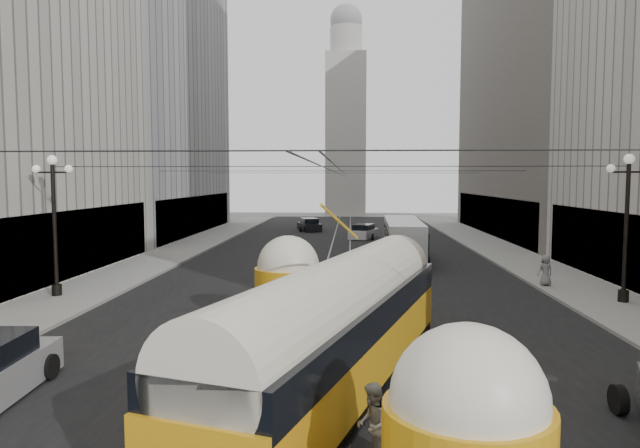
# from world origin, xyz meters

# --- Properties ---
(road) EXTENTS (20.00, 85.00, 0.02)m
(road) POSITION_xyz_m (0.00, 32.50, 0.00)
(road) COLOR black
(road) RESTS_ON ground
(sidewalk_left) EXTENTS (4.00, 72.00, 0.15)m
(sidewalk_left) POSITION_xyz_m (-12.00, 36.00, 0.07)
(sidewalk_left) COLOR gray
(sidewalk_left) RESTS_ON ground
(sidewalk_right) EXTENTS (4.00, 72.00, 0.15)m
(sidewalk_right) POSITION_xyz_m (12.00, 36.00, 0.07)
(sidewalk_right) COLOR gray
(sidewalk_right) RESTS_ON ground
(rail_left) EXTENTS (0.12, 85.00, 0.04)m
(rail_left) POSITION_xyz_m (-0.75, 32.50, 0.00)
(rail_left) COLOR gray
(rail_left) RESTS_ON ground
(rail_right) EXTENTS (0.12, 85.00, 0.04)m
(rail_right) POSITION_xyz_m (0.75, 32.50, 0.00)
(rail_right) COLOR gray
(rail_right) RESTS_ON ground
(building_left_far) EXTENTS (12.60, 28.60, 28.60)m
(building_left_far) POSITION_xyz_m (-19.99, 48.00, 14.31)
(building_left_far) COLOR #999999
(building_left_far) RESTS_ON ground
(building_right_far) EXTENTS (12.60, 32.60, 32.60)m
(building_right_far) POSITION_xyz_m (20.00, 48.00, 16.31)
(building_right_far) COLOR #514C47
(building_right_far) RESTS_ON ground
(distant_tower) EXTENTS (6.00, 6.00, 31.36)m
(distant_tower) POSITION_xyz_m (0.00, 80.00, 14.97)
(distant_tower) COLOR #B2AFA8
(distant_tower) RESTS_ON ground
(lamppost_left_mid) EXTENTS (1.86, 0.44, 6.37)m
(lamppost_left_mid) POSITION_xyz_m (-12.60, 18.00, 3.74)
(lamppost_left_mid) COLOR black
(lamppost_left_mid) RESTS_ON sidewalk_left
(lamppost_right_mid) EXTENTS (1.86, 0.44, 6.37)m
(lamppost_right_mid) POSITION_xyz_m (12.60, 18.00, 3.74)
(lamppost_right_mid) COLOR black
(lamppost_right_mid) RESTS_ON sidewalk_right
(catenary) EXTENTS (25.00, 72.00, 0.23)m
(catenary) POSITION_xyz_m (0.12, 31.49, 5.88)
(catenary) COLOR black
(catenary) RESTS_ON ground
(streetcar) EXTENTS (6.47, 15.06, 3.44)m
(streetcar) POSITION_xyz_m (0.50, 7.38, 1.68)
(streetcar) COLOR orange
(streetcar) RESTS_ON ground
(city_bus) EXTENTS (2.56, 10.74, 2.71)m
(city_bus) POSITION_xyz_m (4.29, 31.06, 1.48)
(city_bus) COLOR #B0B3B6
(city_bus) RESTS_ON ground
(sedan_white_far) EXTENTS (2.89, 4.50, 1.32)m
(sedan_white_far) POSITION_xyz_m (1.98, 45.07, 0.60)
(sedan_white_far) COLOR white
(sedan_white_far) RESTS_ON ground
(sedan_dark_far) EXTENTS (2.95, 4.55, 1.33)m
(sedan_dark_far) POSITION_xyz_m (-3.56, 52.58, 0.60)
(sedan_dark_far) COLOR black
(sedan_dark_far) RESTS_ON ground
(pedestrian_crossing_a) EXTENTS (0.58, 0.67, 1.55)m
(pedestrian_crossing_a) POSITION_xyz_m (-0.89, 4.89, 0.78)
(pedestrian_crossing_a) COLOR black
(pedestrian_crossing_a) RESTS_ON ground
(pedestrian_crossing_b) EXTENTS (0.69, 0.84, 1.60)m
(pedestrian_crossing_b) POSITION_xyz_m (1.22, 3.52, 0.80)
(pedestrian_crossing_b) COLOR #A5A59A
(pedestrian_crossing_b) RESTS_ON ground
(pedestrian_sidewalk_right) EXTENTS (0.84, 0.64, 1.53)m
(pedestrian_sidewalk_right) POSITION_xyz_m (10.50, 21.66, 0.92)
(pedestrian_sidewalk_right) COLOR slate
(pedestrian_sidewalk_right) RESTS_ON sidewalk_right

